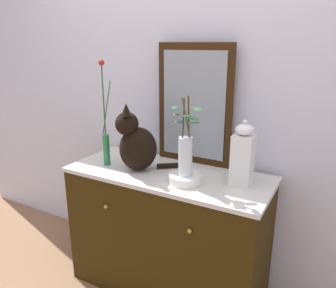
# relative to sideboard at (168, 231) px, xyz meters

# --- Properties ---
(ground_plane) EXTENTS (6.00, 6.00, 0.00)m
(ground_plane) POSITION_rel_sideboard_xyz_m (0.00, 0.00, -0.41)
(ground_plane) COLOR #8D6748
(wall_back) EXTENTS (4.40, 0.08, 2.60)m
(wall_back) POSITION_rel_sideboard_xyz_m (0.00, 0.34, 0.89)
(wall_back) COLOR silver
(wall_back) RESTS_ON ground_plane
(sideboard) EXTENTS (1.25, 0.54, 0.82)m
(sideboard) POSITION_rel_sideboard_xyz_m (0.00, 0.00, 0.00)
(sideboard) COLOR black
(sideboard) RESTS_ON ground_plane
(mirror_leaning) EXTENTS (0.50, 0.03, 0.76)m
(mirror_leaning) POSITION_rel_sideboard_xyz_m (0.06, 0.24, 0.79)
(mirror_leaning) COLOR #311A08
(mirror_leaning) RESTS_ON sideboard
(cat_sitting) EXTENTS (0.37, 0.32, 0.41)m
(cat_sitting) POSITION_rel_sideboard_xyz_m (-0.19, -0.06, 0.58)
(cat_sitting) COLOR black
(cat_sitting) RESTS_ON sideboard
(vase_slim_green) EXTENTS (0.08, 0.04, 0.66)m
(vase_slim_green) POSITION_rel_sideboard_xyz_m (-0.41, -0.07, 0.60)
(vase_slim_green) COLOR #25763E
(vase_slim_green) RESTS_ON sideboard
(bowl_porcelain) EXTENTS (0.18, 0.18, 0.05)m
(bowl_porcelain) POSITION_rel_sideboard_xyz_m (0.16, -0.09, 0.43)
(bowl_porcelain) COLOR white
(bowl_porcelain) RESTS_ON sideboard
(vase_glass_clear) EXTENTS (0.22, 0.14, 0.45)m
(vase_glass_clear) POSITION_rel_sideboard_xyz_m (0.16, -0.09, 0.59)
(vase_glass_clear) COLOR silver
(vase_glass_clear) RESTS_ON bowl_porcelain
(jar_lidded_porcelain) EXTENTS (0.11, 0.11, 0.37)m
(jar_lidded_porcelain) POSITION_rel_sideboard_xyz_m (0.44, 0.05, 0.58)
(jar_lidded_porcelain) COLOR white
(jar_lidded_porcelain) RESTS_ON sideboard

